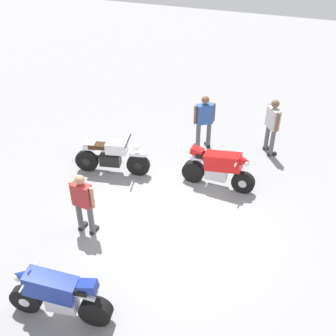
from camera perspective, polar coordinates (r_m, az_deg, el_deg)
The scene contains 7 objects.
ground_plane at distance 9.86m, azimuth 0.10°, elevation -7.38°, with size 40.00×40.00×0.00m, color gray.
motorcycle_blue_sportbike at distance 7.89m, azimuth -15.11°, elevation -16.59°, with size 0.70×1.96×1.14m.
motorcycle_silver_cruiser at distance 11.26m, azimuth -7.86°, elevation 1.58°, with size 0.72×2.07×1.09m.
motorcycle_red_sportbike at distance 10.67m, azimuth 7.10°, elevation 0.07°, with size 0.70×1.96×1.14m.
person_in_red_shirt at distance 9.22m, azimuth -11.74°, elevation -4.54°, with size 0.33×0.62×1.58m.
person_in_blue_shirt at distance 12.09m, azimuth 5.07°, elevation 6.78°, with size 0.52×0.58×1.71m.
person_in_white_shirt at distance 12.18m, azimuth 14.29°, elevation 6.04°, with size 0.59×0.51×1.72m.
Camera 1 is at (6.89, 2.52, 6.59)m, focal length 43.86 mm.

